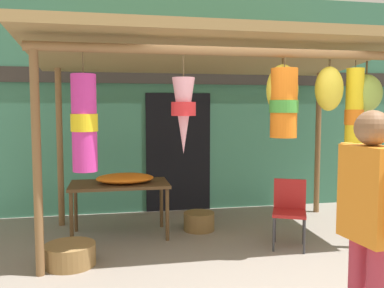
% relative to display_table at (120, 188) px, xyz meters
% --- Properties ---
extents(ground_plane, '(30.00, 30.00, 0.00)m').
position_rel_display_table_xyz_m(ground_plane, '(1.51, -1.16, -0.66)').
color(ground_plane, gray).
extents(shop_facade, '(10.93, 0.29, 3.66)m').
position_rel_display_table_xyz_m(shop_facade, '(1.51, 1.39, 1.17)').
color(shop_facade, '#387056').
rests_on(shop_facade, ground_plane).
extents(market_stall_canopy, '(4.63, 2.40, 2.66)m').
position_rel_display_table_xyz_m(market_stall_canopy, '(1.31, -0.47, 1.61)').
color(market_stall_canopy, brown).
rests_on(market_stall_canopy, ground_plane).
extents(display_table, '(1.32, 0.75, 0.73)m').
position_rel_display_table_xyz_m(display_table, '(0.00, 0.00, 0.00)').
color(display_table, brown).
rests_on(display_table, ground_plane).
extents(flower_heap_on_table, '(0.78, 0.54, 0.13)m').
position_rel_display_table_xyz_m(flower_heap_on_table, '(0.09, -0.03, 0.14)').
color(flower_heap_on_table, orange).
rests_on(flower_heap_on_table, display_table).
extents(folding_chair, '(0.53, 0.53, 0.84)m').
position_rel_display_table_xyz_m(folding_chair, '(2.09, -0.84, -0.16)').
color(folding_chair, '#AD1E1E').
rests_on(folding_chair, ground_plane).
extents(wicker_basket_by_table, '(0.56, 0.56, 0.24)m').
position_rel_display_table_xyz_m(wicker_basket_by_table, '(-0.57, -0.98, -0.54)').
color(wicker_basket_by_table, olive).
rests_on(wicker_basket_by_table, ground_plane).
extents(wicker_basket_spare, '(0.44, 0.44, 0.26)m').
position_rel_display_table_xyz_m(wicker_basket_spare, '(1.12, 0.05, -0.53)').
color(wicker_basket_spare, brown).
rests_on(wicker_basket_spare, ground_plane).
extents(vendor_in_orange, '(0.26, 0.59, 1.72)m').
position_rel_display_table_xyz_m(vendor_in_orange, '(1.58, -3.18, 0.36)').
color(vendor_in_orange, '#B23347').
rests_on(vendor_in_orange, ground_plane).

